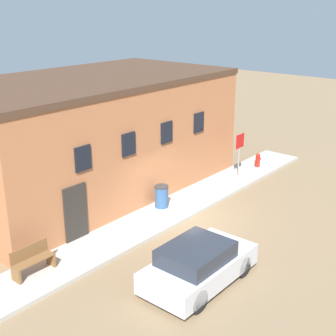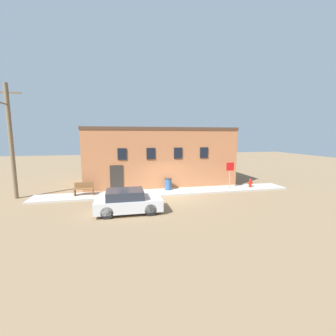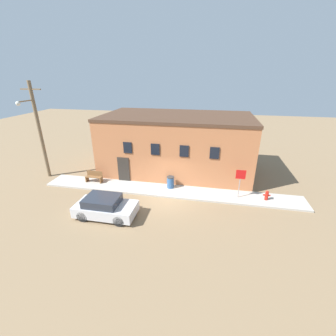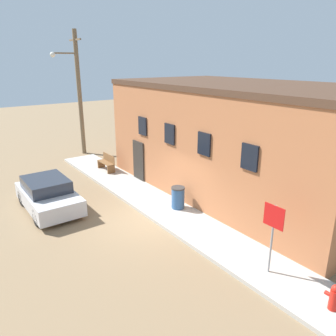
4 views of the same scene
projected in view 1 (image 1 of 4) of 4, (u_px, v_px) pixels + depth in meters
ground_plane at (188, 220)px, 18.75m from camera, size 80.00×80.00×0.00m
sidewalk at (168, 212)px, 19.34m from camera, size 20.10×2.01×0.14m
brick_building at (91, 135)px, 21.12m from camera, size 13.12×7.05×5.21m
fire_hydrant at (258, 160)px, 24.36m from camera, size 0.50×0.24×0.72m
stop_sign at (240, 147)px, 22.53m from camera, size 0.68×0.06×2.17m
bench at (32, 260)px, 14.70m from camera, size 1.37×0.44×0.92m
trash_bin at (162, 196)px, 19.48m from camera, size 0.58×0.58×0.95m
parked_car at (199, 265)px, 14.30m from camera, size 3.87×1.87×1.37m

